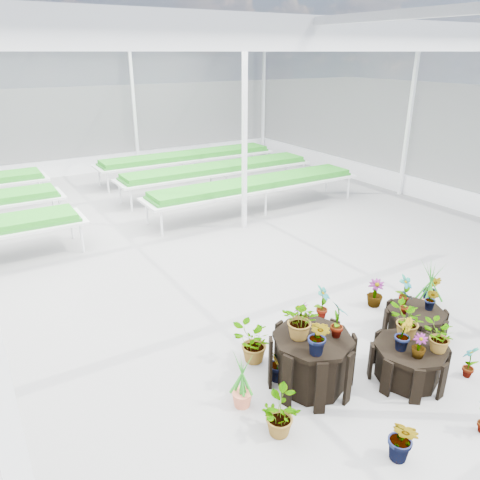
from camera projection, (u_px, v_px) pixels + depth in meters
ground_plane at (216, 336)px, 7.43m from camera, size 24.00×24.00×0.00m
greenhouse_shell at (213, 201)px, 6.58m from camera, size 18.00×24.00×4.50m
steel_frame at (213, 201)px, 6.58m from camera, size 18.00×24.00×4.50m
nursery_benches at (92, 198)px, 12.97m from camera, size 16.00×7.00×0.84m
plinth_tall at (312, 361)px, 6.21m from camera, size 1.38×1.38×0.75m
plinth_mid at (408, 363)px, 6.36m from camera, size 1.12×1.12×0.53m
plinth_low at (415, 322)px, 7.42m from camera, size 1.11×1.11×0.42m
nursery_plants at (352, 334)px, 6.55m from camera, size 4.68×3.27×1.29m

